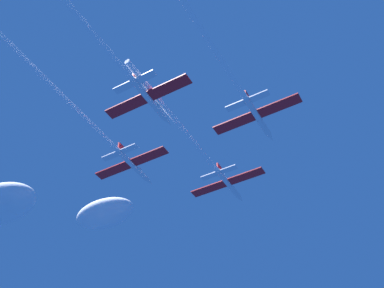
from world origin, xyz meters
name	(u,v)px	position (x,y,z in m)	size (l,w,h in m)	color
jet_lead	(203,153)	(0.22, -12.99, 0.14)	(20.73, 55.04, 3.43)	white
jet_left_wing	(94,127)	(-17.25, -33.77, -0.09)	(20.73, 58.66, 3.43)	white
jet_right_wing	(225,67)	(17.09, -34.21, -0.48)	(20.73, 59.63, 3.43)	white
jet_slot	(116,60)	(-0.94, -46.94, -0.98)	(20.73, 50.18, 3.43)	white
cloud_puffy	(105,214)	(-73.15, 34.84, 36.22)	(28.04, 15.42, 9.82)	white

